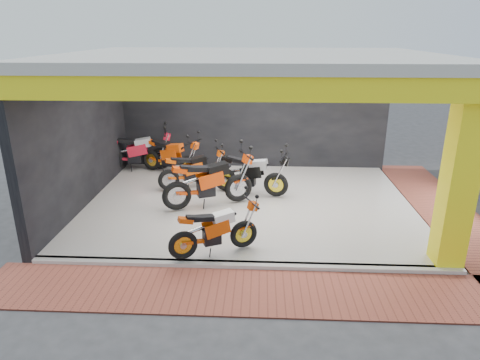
# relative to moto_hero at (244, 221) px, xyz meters

# --- Properties ---
(ground) EXTENTS (80.00, 80.00, 0.00)m
(ground) POSITION_rel_moto_hero_xyz_m (0.04, 0.43, -0.68)
(ground) COLOR #2D2D30
(ground) RESTS_ON ground
(showroom_floor) EXTENTS (8.00, 6.00, 0.10)m
(showroom_floor) POSITION_rel_moto_hero_xyz_m (0.04, 2.43, -0.63)
(showroom_floor) COLOR silver
(showroom_floor) RESTS_ON ground
(showroom_ceiling) EXTENTS (8.40, 6.40, 0.20)m
(showroom_ceiling) POSITION_rel_moto_hero_xyz_m (0.04, 2.43, 2.92)
(showroom_ceiling) COLOR beige
(showroom_ceiling) RESTS_ON corner_column
(back_wall) EXTENTS (8.20, 0.20, 3.50)m
(back_wall) POSITION_rel_moto_hero_xyz_m (0.04, 5.53, 1.07)
(back_wall) COLOR black
(back_wall) RESTS_ON ground
(left_wall) EXTENTS (0.20, 6.20, 3.50)m
(left_wall) POSITION_rel_moto_hero_xyz_m (-4.06, 2.43, 1.07)
(left_wall) COLOR black
(left_wall) RESTS_ON ground
(corner_column) EXTENTS (0.50, 0.50, 3.50)m
(corner_column) POSITION_rel_moto_hero_xyz_m (3.79, -0.32, 1.07)
(corner_column) COLOR #FFF115
(corner_column) RESTS_ON ground
(header_beam_front) EXTENTS (8.40, 0.30, 0.40)m
(header_beam_front) POSITION_rel_moto_hero_xyz_m (0.04, -0.57, 2.62)
(header_beam_front) COLOR #FFF115
(header_beam_front) RESTS_ON corner_column
(header_beam_right) EXTENTS (0.30, 6.40, 0.40)m
(header_beam_right) POSITION_rel_moto_hero_xyz_m (4.04, 2.43, 2.62)
(header_beam_right) COLOR #FFF115
(header_beam_right) RESTS_ON corner_column
(floor_kerb) EXTENTS (8.00, 0.20, 0.10)m
(floor_kerb) POSITION_rel_moto_hero_xyz_m (0.04, -0.59, -0.63)
(floor_kerb) COLOR silver
(floor_kerb) RESTS_ON ground
(paver_front) EXTENTS (9.00, 1.40, 0.03)m
(paver_front) POSITION_rel_moto_hero_xyz_m (0.04, -1.37, -0.66)
(paver_front) COLOR brown
(paver_front) RESTS_ON ground
(paver_right) EXTENTS (1.40, 7.00, 0.03)m
(paver_right) POSITION_rel_moto_hero_xyz_m (4.84, 2.43, -0.66)
(paver_right) COLOR brown
(paver_right) RESTS_ON ground
(moto_hero) EXTENTS (2.01, 1.43, 1.15)m
(moto_hero) POSITION_rel_moto_hero_xyz_m (0.00, 0.00, 0.00)
(moto_hero) COLOR #D64509
(moto_hero) RESTS_ON showroom_floor
(moto_row_a) EXTENTS (2.27, 1.30, 1.31)m
(moto_row_a) POSITION_rel_moto_hero_xyz_m (0.71, 2.78, 0.08)
(moto_row_a) COLOR black
(moto_row_a) RESTS_ON showroom_floor
(moto_row_b) EXTENTS (2.55, 1.75, 1.46)m
(moto_row_b) POSITION_rel_moto_hero_xyz_m (-0.23, 2.38, 0.15)
(moto_row_b) COLOR #E74009
(moto_row_b) RESTS_ON showroom_floor
(moto_row_c) EXTENTS (2.25, 1.57, 1.29)m
(moto_row_c) POSITION_rel_moto_hero_xyz_m (-1.77, 4.27, 0.07)
(moto_row_c) COLOR #FE500A
(moto_row_c) RESTS_ON showroom_floor
(moto_row_d) EXTENTS (2.07, 1.42, 1.19)m
(moto_row_d) POSITION_rel_moto_hero_xyz_m (-0.97, 3.58, 0.02)
(moto_row_d) COLOR #E14F09
(moto_row_d) RESTS_ON showroom_floor
(moto_row_e) EXTENTS (2.37, 1.23, 1.38)m
(moto_row_e) POSITION_rel_moto_hero_xyz_m (-2.76, 4.93, 0.11)
(moto_row_e) COLOR red
(moto_row_e) RESTS_ON showroom_floor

